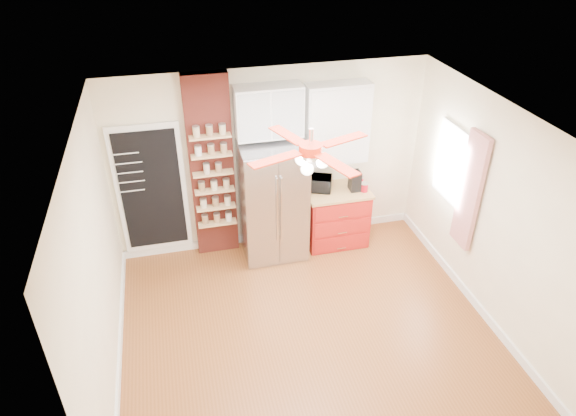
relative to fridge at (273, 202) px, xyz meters
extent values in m
plane|color=brown|center=(0.05, -1.63, -0.88)|extent=(4.50, 4.50, 0.00)
plane|color=white|center=(0.05, -1.63, 1.83)|extent=(4.50, 4.50, 0.00)
cube|color=#FFF6CD|center=(0.05, 0.37, 0.48)|extent=(4.50, 0.02, 2.70)
cube|color=#FFF6CD|center=(0.05, -3.63, 0.48)|extent=(4.50, 0.02, 2.70)
cube|color=#FFF6CD|center=(-2.20, -1.63, 0.48)|extent=(0.02, 4.00, 2.70)
cube|color=#FFF6CD|center=(2.30, -1.63, 0.48)|extent=(0.02, 4.00, 2.70)
cube|color=white|center=(-1.65, 0.34, 0.23)|extent=(0.95, 0.04, 1.95)
cube|color=black|center=(-1.65, 0.32, 0.23)|extent=(0.82, 0.02, 1.78)
cube|color=maroon|center=(-0.80, 0.29, 0.48)|extent=(0.60, 0.16, 2.70)
cube|color=#B1B1B6|center=(0.00, 0.00, 0.00)|extent=(0.90, 0.70, 1.75)
cube|color=white|center=(0.00, 0.20, 1.27)|extent=(0.90, 0.35, 0.70)
cube|color=#A91A15|center=(0.97, 0.05, -0.45)|extent=(0.90, 0.60, 0.86)
cube|color=tan|center=(0.97, 0.05, 0.01)|extent=(0.94, 0.64, 0.04)
cube|color=white|center=(0.97, 0.22, 1.00)|extent=(0.90, 0.30, 1.15)
cube|color=white|center=(2.28, -0.73, 0.68)|extent=(0.04, 0.75, 1.05)
cube|color=#B01718|center=(2.23, -1.28, 0.57)|extent=(0.06, 0.40, 1.55)
cylinder|color=silver|center=(0.05, -1.63, 1.68)|extent=(0.05, 0.05, 0.20)
cylinder|color=#9C1D09|center=(0.05, -1.63, 1.56)|extent=(0.24, 0.24, 0.10)
sphere|color=white|center=(0.05, -1.63, 1.40)|extent=(0.13, 0.13, 0.13)
imported|color=black|center=(0.70, 0.13, 0.13)|extent=(0.46, 0.39, 0.22)
cube|color=black|center=(1.22, 0.01, 0.17)|extent=(0.16, 0.20, 0.29)
cylinder|color=#A20918|center=(1.34, -0.07, 0.09)|extent=(0.13, 0.13, 0.12)
cylinder|color=red|center=(1.34, 0.10, 0.09)|extent=(0.10, 0.10, 0.13)
cylinder|color=#C3AE95|center=(-0.88, 0.13, 0.57)|extent=(0.11, 0.11, 0.14)
cylinder|color=#946F4B|center=(-0.72, 0.13, 0.56)|extent=(0.12, 0.12, 0.13)
camera|label=1|loc=(-1.28, -6.11, 3.74)|focal=32.00mm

